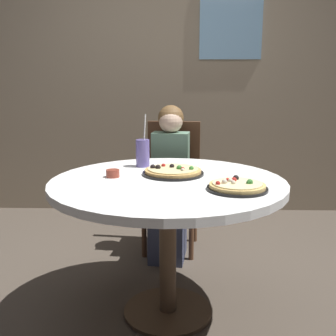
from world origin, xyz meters
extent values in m
plane|color=#4C4238|center=(0.00, 0.00, 0.00)|extent=(8.00, 8.00, 0.00)
cube|color=gray|center=(0.00, 1.89, 1.45)|extent=(5.20, 0.12, 2.90)
cube|color=#8CBFE5|center=(0.53, 1.82, 1.78)|extent=(0.57, 0.02, 0.66)
cylinder|color=white|center=(0.00, 0.00, 0.73)|extent=(1.20, 1.20, 0.04)
cylinder|color=#4C3826|center=(0.00, 0.00, 0.36)|extent=(0.09, 0.09, 0.69)
cylinder|color=#4C3826|center=(0.00, 0.00, 0.01)|extent=(0.48, 0.48, 0.02)
cube|color=brown|center=(0.00, 0.87, 0.43)|extent=(0.44, 0.44, 0.04)
cube|color=brown|center=(0.02, 1.05, 0.69)|extent=(0.40, 0.09, 0.52)
cylinder|color=brown|center=(-0.19, 0.72, 0.21)|extent=(0.04, 0.04, 0.41)
cylinder|color=brown|center=(0.15, 0.68, 0.21)|extent=(0.04, 0.04, 0.41)
cylinder|color=brown|center=(-0.15, 1.05, 0.21)|extent=(0.04, 0.04, 0.41)
cylinder|color=brown|center=(0.19, 1.02, 0.21)|extent=(0.04, 0.04, 0.41)
cube|color=#3F4766|center=(-0.02, 0.71, 0.23)|extent=(0.28, 0.35, 0.45)
cube|color=slate|center=(0.00, 0.85, 0.67)|extent=(0.28, 0.19, 0.44)
sphere|color=beige|center=(0.00, 0.85, 0.97)|extent=(0.17, 0.17, 0.17)
sphere|color=brown|center=(0.00, 0.87, 0.99)|extent=(0.18, 0.18, 0.18)
cylinder|color=black|center=(0.03, 0.12, 0.76)|extent=(0.33, 0.33, 0.01)
cylinder|color=tan|center=(0.03, 0.12, 0.77)|extent=(0.30, 0.30, 0.02)
cylinder|color=beige|center=(0.03, 0.12, 0.78)|extent=(0.27, 0.27, 0.01)
sphere|color=#B2231E|center=(-0.03, 0.17, 0.79)|extent=(0.02, 0.02, 0.02)
sphere|color=black|center=(-0.08, 0.12, 0.79)|extent=(0.03, 0.03, 0.03)
sphere|color=black|center=(0.02, 0.15, 0.79)|extent=(0.03, 0.03, 0.03)
sphere|color=#387F33|center=(0.06, 0.10, 0.79)|extent=(0.03, 0.03, 0.03)
sphere|color=#B2231E|center=(0.08, 0.08, 0.79)|extent=(0.02, 0.02, 0.02)
sphere|color=beige|center=(0.05, 0.12, 0.79)|extent=(0.02, 0.02, 0.02)
sphere|color=black|center=(-0.06, 0.11, 0.79)|extent=(0.03, 0.03, 0.03)
sphere|color=#387F33|center=(0.12, 0.09, 0.79)|extent=(0.03, 0.03, 0.03)
sphere|color=beige|center=(0.08, 0.06, 0.79)|extent=(0.02, 0.02, 0.02)
cylinder|color=black|center=(0.32, -0.19, 0.76)|extent=(0.28, 0.28, 0.01)
cylinder|color=#D8B266|center=(0.32, -0.19, 0.77)|extent=(0.26, 0.26, 0.02)
cylinder|color=beige|center=(0.32, -0.19, 0.78)|extent=(0.23, 0.23, 0.01)
sphere|color=#B2231E|center=(0.28, -0.15, 0.79)|extent=(0.02, 0.02, 0.02)
sphere|color=beige|center=(0.30, -0.21, 0.79)|extent=(0.02, 0.02, 0.02)
sphere|color=#387F33|center=(0.37, -0.21, 0.79)|extent=(0.02, 0.02, 0.02)
sphere|color=#387F33|center=(0.38, -0.20, 0.79)|extent=(0.03, 0.03, 0.03)
sphere|color=#B2231E|center=(0.31, -0.16, 0.79)|extent=(0.02, 0.02, 0.02)
sphere|color=black|center=(0.33, -0.12, 0.79)|extent=(0.03, 0.03, 0.03)
sphere|color=#B2231E|center=(0.23, -0.22, 0.79)|extent=(0.02, 0.02, 0.02)
sphere|color=beige|center=(0.30, -0.17, 0.79)|extent=(0.02, 0.02, 0.02)
sphere|color=beige|center=(0.26, -0.20, 0.79)|extent=(0.03, 0.03, 0.03)
cylinder|color=#6659A5|center=(-0.16, 0.32, 0.83)|extent=(0.08, 0.08, 0.16)
cylinder|color=white|center=(-0.14, 0.32, 0.95)|extent=(0.02, 0.03, 0.22)
cylinder|color=brown|center=(-0.29, 0.05, 0.77)|extent=(0.07, 0.07, 0.04)
camera|label=1|loc=(0.05, -1.96, 1.23)|focal=42.41mm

